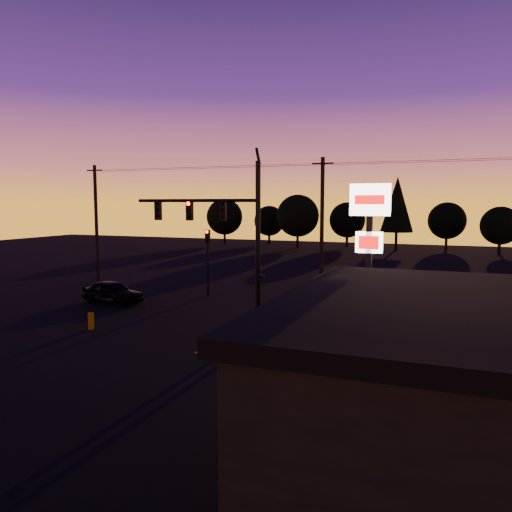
{
  "coord_description": "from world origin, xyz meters",
  "views": [
    {
      "loc": [
        9.98,
        -17.52,
        6.07
      ],
      "look_at": [
        1.0,
        5.0,
        3.5
      ],
      "focal_mm": 35.0,
      "sensor_mm": 36.0,
      "label": 1
    }
  ],
  "objects_px": {
    "bollard": "(91,321)",
    "car_left": "(113,292)",
    "traffic_signal_mast": "(227,227)",
    "car_right": "(339,309)",
    "secondary_signal": "(208,252)",
    "suv_parked": "(472,400)",
    "pylon_sign": "(369,234)"
  },
  "relations": [
    {
      "from": "bollard",
      "to": "car_left",
      "type": "relative_size",
      "value": 0.2
    },
    {
      "from": "traffic_signal_mast",
      "to": "car_right",
      "type": "xyz_separation_m",
      "value": [
        4.69,
        3.56,
        -4.28
      ]
    },
    {
      "from": "secondary_signal",
      "to": "car_right",
      "type": "relative_size",
      "value": 0.96
    },
    {
      "from": "car_left",
      "to": "car_right",
      "type": "bearing_deg",
      "value": -81.26
    },
    {
      "from": "car_right",
      "to": "bollard",
      "type": "bearing_deg",
      "value": -62.37
    },
    {
      "from": "bollard",
      "to": "suv_parked",
      "type": "xyz_separation_m",
      "value": [
        16.78,
        -4.37,
        0.23
      ]
    },
    {
      "from": "pylon_sign",
      "to": "car_left",
      "type": "bearing_deg",
      "value": 160.96
    },
    {
      "from": "pylon_sign",
      "to": "car_right",
      "type": "bearing_deg",
      "value": 111.68
    },
    {
      "from": "suv_parked",
      "to": "pylon_sign",
      "type": "bearing_deg",
      "value": 121.79
    },
    {
      "from": "traffic_signal_mast",
      "to": "suv_parked",
      "type": "height_order",
      "value": "traffic_signal_mast"
    },
    {
      "from": "secondary_signal",
      "to": "car_left",
      "type": "bearing_deg",
      "value": -134.38
    },
    {
      "from": "car_right",
      "to": "suv_parked",
      "type": "bearing_deg",
      "value": 27.82
    },
    {
      "from": "pylon_sign",
      "to": "bollard",
      "type": "xyz_separation_m",
      "value": [
        -13.15,
        -0.07,
        -4.5
      ]
    },
    {
      "from": "suv_parked",
      "to": "car_right",
      "type": "bearing_deg",
      "value": 112.48
    },
    {
      "from": "secondary_signal",
      "to": "car_right",
      "type": "xyz_separation_m",
      "value": [
        9.59,
        -3.93,
        -2.21
      ]
    },
    {
      "from": "traffic_signal_mast",
      "to": "secondary_signal",
      "type": "distance_m",
      "value": 9.19
    },
    {
      "from": "car_right",
      "to": "suv_parked",
      "type": "xyz_separation_m",
      "value": [
        6.03,
        -10.5,
        -0.02
      ]
    },
    {
      "from": "secondary_signal",
      "to": "car_left",
      "type": "xyz_separation_m",
      "value": [
        -4.28,
        -4.37,
        -2.17
      ]
    },
    {
      "from": "secondary_signal",
      "to": "pylon_sign",
      "type": "bearing_deg",
      "value": -39.77
    },
    {
      "from": "bollard",
      "to": "car_left",
      "type": "xyz_separation_m",
      "value": [
        -3.12,
        5.69,
        0.28
      ]
    },
    {
      "from": "car_left",
      "to": "suv_parked",
      "type": "xyz_separation_m",
      "value": [
        19.9,
        -10.06,
        -0.05
      ]
    },
    {
      "from": "car_right",
      "to": "traffic_signal_mast",
      "type": "bearing_deg",
      "value": -54.86
    },
    {
      "from": "pylon_sign",
      "to": "suv_parked",
      "type": "height_order",
      "value": "pylon_sign"
    },
    {
      "from": "traffic_signal_mast",
      "to": "suv_parked",
      "type": "relative_size",
      "value": 1.87
    },
    {
      "from": "secondary_signal",
      "to": "car_right",
      "type": "bearing_deg",
      "value": -22.29
    },
    {
      "from": "pylon_sign",
      "to": "car_right",
      "type": "height_order",
      "value": "pylon_sign"
    },
    {
      "from": "pylon_sign",
      "to": "suv_parked",
      "type": "xyz_separation_m",
      "value": [
        3.63,
        -4.45,
        -4.28
      ]
    },
    {
      "from": "secondary_signal",
      "to": "car_left",
      "type": "distance_m",
      "value": 6.49
    },
    {
      "from": "pylon_sign",
      "to": "bollard",
      "type": "relative_size",
      "value": 8.31
    },
    {
      "from": "suv_parked",
      "to": "traffic_signal_mast",
      "type": "bearing_deg",
      "value": 139.69
    },
    {
      "from": "traffic_signal_mast",
      "to": "suv_parked",
      "type": "distance_m",
      "value": 13.48
    },
    {
      "from": "traffic_signal_mast",
      "to": "car_left",
      "type": "distance_m",
      "value": 10.58
    }
  ]
}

